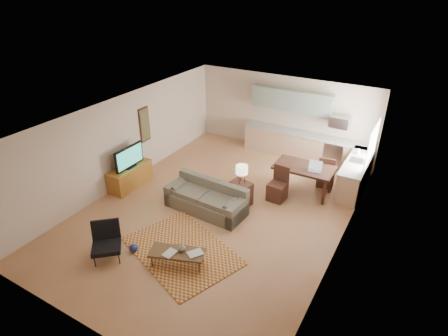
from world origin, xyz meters
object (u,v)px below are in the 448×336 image
Objects in this scene: dining_table at (303,179)px; sofa at (206,198)px; armchair at (106,243)px; coffee_table at (178,258)px; console_table at (241,193)px; tv_credenza at (130,176)px.

sofa is at bearing -132.86° from dining_table.
armchair is at bearing -105.63° from sofa.
coffee_table is 1.81× the size of console_table.
tv_credenza is (-1.77, 2.70, -0.09)m from armchair.
dining_table is (1.94, 2.21, 0.03)m from sofa.
tv_credenza is at bearing 81.43° from armchair.
armchair is at bearing -121.55° from dining_table.
console_table reaches higher than tv_credenza.
armchair is 5.71m from dining_table.
armchair is 0.50× the size of dining_table.
sofa is 2.94m from dining_table.
armchair is 3.23m from tv_credenza.
tv_credenza is (-3.28, 2.09, 0.14)m from coffee_table.
dining_table is at bearing 52.54° from coffee_table.
coffee_table is at bearing -79.99° from console_table.
sofa is 1.88× the size of coffee_table.
dining_table is at bearing 51.51° from sofa.
armchair is 0.58× the size of tv_credenza.
dining_table is (1.27, 1.43, 0.09)m from console_table.
dining_table is (2.85, 4.95, 0.01)m from armchair.
armchair is at bearing -56.75° from tv_credenza.
dining_table reaches higher than coffee_table.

